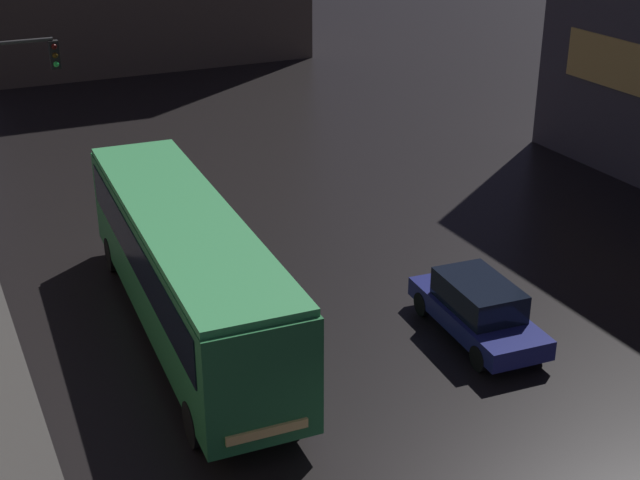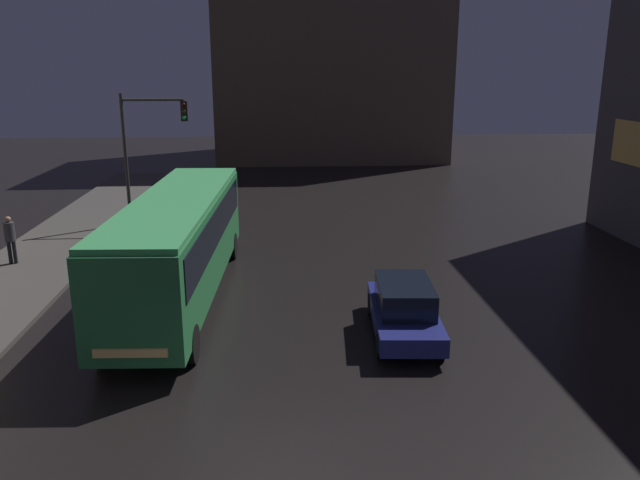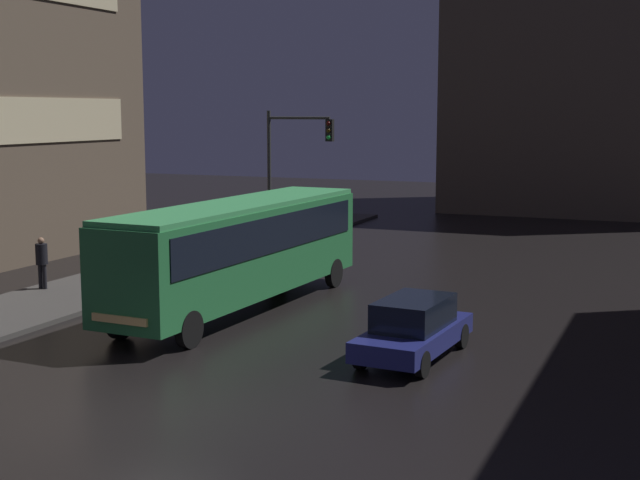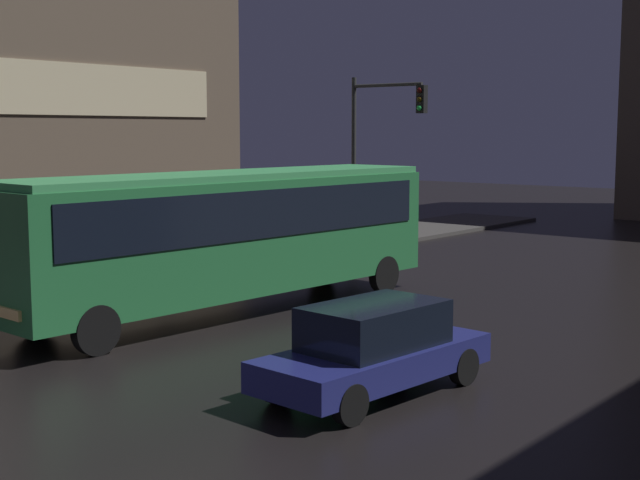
# 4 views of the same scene
# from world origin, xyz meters

# --- Properties ---
(bus_near) EXTENTS (3.01, 11.99, 3.36)m
(bus_near) POSITION_xyz_m (-2.95, 9.29, 2.07)
(bus_near) COLOR #236B38
(bus_near) RESTS_ON ground
(car_taxi) EXTENTS (2.02, 4.45, 1.52)m
(car_taxi) POSITION_xyz_m (3.61, 6.08, 0.77)
(car_taxi) COLOR navy
(car_taxi) RESTS_ON ground
(traffic_light_main) EXTENTS (3.00, 0.35, 6.14)m
(traffic_light_main) POSITION_xyz_m (-5.73, 19.11, 4.14)
(traffic_light_main) COLOR #2D2D2D
(traffic_light_main) RESTS_ON ground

